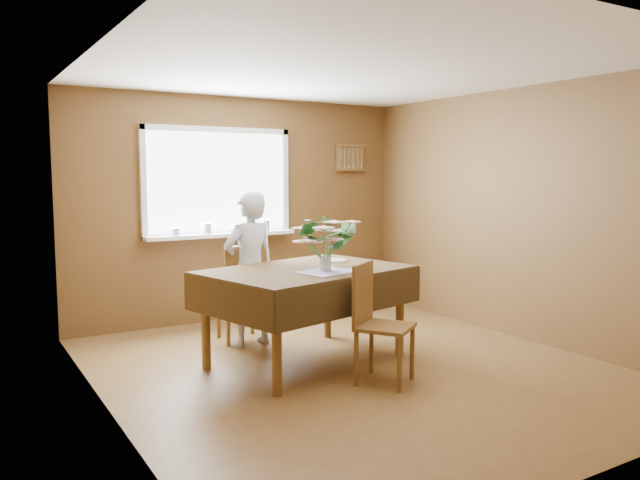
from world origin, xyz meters
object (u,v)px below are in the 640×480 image
seated_woman (250,269)px  flower_bouquet (325,238)px  dining_table (306,280)px  chair_far (243,289)px  chair_near (375,318)px

seated_woman → flower_bouquet: 1.07m
dining_table → seated_woman: bearing=90.0°
chair_far → seated_woman: 0.26m
chair_far → chair_near: (0.41, -1.62, -0.01)m
dining_table → chair_near: chair_near is taller
chair_far → chair_near: 1.67m
chair_far → chair_near: size_ratio=1.02×
seated_woman → flower_bouquet: bearing=97.6°
dining_table → seated_woman: 0.79m
flower_bouquet → seated_woman: bearing=104.8°
dining_table → chair_near: size_ratio=2.05×
dining_table → chair_far: 0.95m
dining_table → chair_near: 0.78m
chair_near → flower_bouquet: size_ratio=1.87×
chair_far → chair_near: bearing=111.5°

